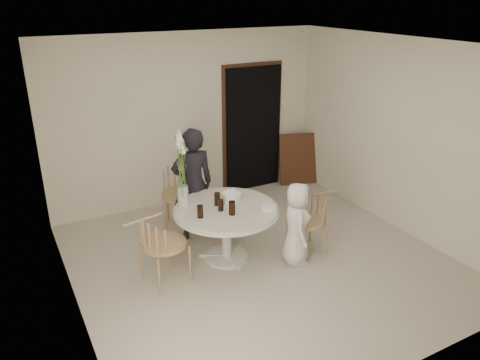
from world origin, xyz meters
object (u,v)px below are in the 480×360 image
girl (193,184)px  flower_vase (182,174)px  boy (297,224)px  birthday_cake (231,197)px  chair_far (181,184)px  chair_right (315,213)px  chair_left (154,240)px  table (226,216)px

girl → flower_vase: size_ratio=1.57×
girl → boy: (0.87, -1.23, -0.25)m
birthday_cake → flower_vase: flower_vase is taller
chair_far → boy: (0.87, -1.70, -0.09)m
chair_right → boy: bearing=-68.0°
chair_far → birthday_cake: size_ratio=3.90×
chair_far → chair_left: size_ratio=1.06×
chair_far → boy: boy is taller
chair_far → birthday_cake: 1.13m
table → chair_far: bearing=95.7°
chair_far → flower_vase: 1.08m
chair_right → table: bearing=-104.5°
boy → chair_far: bearing=50.0°
table → girl: bearing=99.9°
boy → birthday_cake: bearing=67.7°
chair_far → boy: 1.91m
table → chair_right: chair_right is taller
girl → flower_vase: (-0.31, -0.42, 0.36)m
chair_far → chair_left: chair_far is taller
table → boy: 0.89m
table → birthday_cake: birthday_cake is taller
girl → birthday_cake: bearing=119.7°
chair_right → flower_vase: (-1.57, 0.68, 0.62)m
boy → birthday_cake: (-0.60, 0.61, 0.25)m
chair_right → chair_left: (-2.12, 0.24, 0.06)m
flower_vase → boy: bearing=-34.6°
table → boy: boy is taller
chair_left → flower_vase: (0.55, 0.44, 0.56)m
table → boy: size_ratio=1.23×
table → chair_left: bearing=-173.7°
chair_right → girl: bearing=-128.4°
table → birthday_cake: (0.14, 0.13, 0.17)m
boy → girl: bearing=58.4°
chair_far → flower_vase: flower_vase is taller
boy → birthday_cake: size_ratio=4.35×
birthday_cake → flower_vase: bearing=160.5°
flower_vase → chair_right: bearing=-23.4°
chair_left → flower_vase: bearing=-61.8°
table → flower_vase: 0.77m
chair_right → girl: (-1.26, 1.09, 0.26)m
chair_far → chair_right: bearing=-26.8°
chair_right → boy: boy is taller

